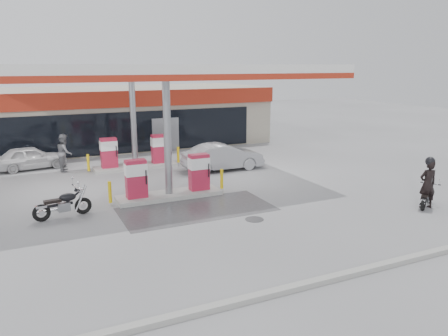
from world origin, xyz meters
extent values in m
plane|color=gray|center=(0.00, 0.00, 0.00)|extent=(90.00, 90.00, 0.00)
cube|color=#4C4C4F|center=(0.50, 0.00, 0.00)|extent=(6.00, 3.00, 0.00)
cylinder|color=#38383A|center=(2.00, -2.00, 0.00)|extent=(0.70, 0.70, 0.01)
cube|color=gray|center=(0.00, -7.00, 0.07)|extent=(28.00, 0.25, 0.15)
cube|color=#B4AD96|center=(0.00, 16.00, 2.00)|extent=(22.00, 8.00, 4.00)
cube|color=black|center=(0.00, 11.97, 1.40)|extent=(18.00, 0.10, 2.60)
cube|color=#9F2513|center=(0.00, 11.90, 3.50)|extent=(22.00, 0.25, 1.00)
cube|color=navy|center=(7.00, 11.85, 3.50)|extent=(3.50, 0.12, 0.80)
cube|color=gray|center=(3.00, 11.93, 1.10)|extent=(1.80, 0.14, 2.20)
cube|color=silver|center=(0.00, 5.00, 5.30)|extent=(16.00, 10.00, 0.60)
cube|color=#9F2513|center=(0.00, 0.05, 5.12)|extent=(16.00, 0.12, 0.24)
cube|color=#9F2513|center=(0.00, 9.95, 5.12)|extent=(16.00, 0.12, 0.24)
cylinder|color=gray|center=(0.00, 2.00, 2.59)|extent=(0.32, 0.32, 5.00)
cylinder|color=gray|center=(0.00, 8.00, 2.59)|extent=(0.32, 0.32, 5.00)
cube|color=#9E9E99|center=(0.00, 2.00, 0.09)|extent=(4.50, 1.30, 0.18)
cube|color=#A11A35|center=(-1.40, 2.00, 0.98)|extent=(0.85, 0.48, 1.60)
cube|color=#A11A35|center=(1.40, 2.00, 0.98)|extent=(0.85, 0.48, 1.60)
cube|color=silver|center=(-1.40, 2.00, 1.38)|extent=(0.88, 0.52, 0.50)
cube|color=silver|center=(1.40, 2.00, 1.38)|extent=(0.88, 0.52, 0.50)
cylinder|color=gold|center=(-2.50, 2.00, 0.54)|extent=(0.14, 0.14, 0.90)
cylinder|color=gold|center=(2.50, 2.00, 0.54)|extent=(0.14, 0.14, 0.90)
cube|color=#9E9E99|center=(0.00, 8.00, 0.09)|extent=(4.50, 1.30, 0.18)
cube|color=#A11A35|center=(-1.40, 8.00, 0.98)|extent=(0.85, 0.48, 1.60)
cube|color=#A11A35|center=(1.40, 8.00, 0.98)|extent=(0.85, 0.48, 1.60)
cube|color=silver|center=(-1.40, 8.00, 1.38)|extent=(0.88, 0.52, 0.50)
cube|color=silver|center=(1.40, 8.00, 1.38)|extent=(0.88, 0.52, 0.50)
cylinder|color=gold|center=(-2.50, 8.00, 0.54)|extent=(0.14, 0.14, 0.90)
cylinder|color=gold|center=(2.50, 8.00, 0.54)|extent=(0.14, 0.14, 0.90)
torus|color=black|center=(9.53, -3.32, 0.26)|extent=(0.52, 0.36, 0.52)
torus|color=black|center=(8.48, -3.90, 0.26)|extent=(0.52, 0.36, 0.52)
cube|color=gray|center=(9.04, -3.59, 0.33)|extent=(0.41, 0.35, 0.26)
cube|color=black|center=(8.92, -3.66, 0.42)|extent=(0.73, 0.46, 0.07)
ellipsoid|color=black|center=(9.15, -3.53, 0.61)|extent=(0.56, 0.48, 0.24)
cube|color=black|center=(8.77, -3.74, 0.56)|extent=(0.52, 0.42, 0.09)
cylinder|color=silver|center=(9.38, -3.40, 0.87)|extent=(0.35, 0.59, 0.03)
sphere|color=silver|center=(9.47, -3.35, 0.77)|extent=(0.16, 0.16, 0.16)
cylinder|color=silver|center=(8.60, -3.70, 0.24)|extent=(0.72, 0.44, 0.07)
imported|color=black|center=(8.87, -3.69, 0.98)|extent=(0.80, 0.62, 1.96)
torus|color=black|center=(-3.65, 1.32, 0.33)|extent=(0.67, 0.25, 0.66)
torus|color=black|center=(-5.14, 1.09, 0.33)|extent=(0.67, 0.25, 0.66)
cube|color=gray|center=(-4.35, 1.21, 0.42)|extent=(0.47, 0.33, 0.33)
cube|color=black|center=(-4.52, 1.18, 0.52)|extent=(0.99, 0.26, 0.09)
ellipsoid|color=black|center=(-4.19, 1.23, 0.76)|extent=(0.66, 0.44, 0.31)
cube|color=black|center=(-4.73, 1.15, 0.70)|extent=(0.63, 0.35, 0.11)
cylinder|color=silver|center=(-3.87, 1.28, 1.09)|extent=(0.17, 0.83, 0.04)
sphere|color=silver|center=(-3.74, 1.30, 0.96)|extent=(0.20, 0.20, 0.20)
cylinder|color=silver|center=(-4.92, 1.28, 0.31)|extent=(0.99, 0.24, 0.09)
imported|color=silver|center=(-5.22, 10.20, 0.64)|extent=(3.93, 2.03, 1.28)
imported|color=slate|center=(-3.55, 9.00, 1.00)|extent=(0.89, 1.08, 2.00)
imported|color=gray|center=(4.22, 5.60, 0.72)|extent=(4.41, 1.62, 1.44)
imported|color=#94959B|center=(10.00, 13.82, 0.57)|extent=(4.53, 3.22, 1.15)
camera|label=1|loc=(-5.46, -15.37, 5.60)|focal=35.00mm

